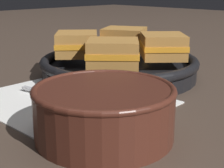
% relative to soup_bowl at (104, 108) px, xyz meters
% --- Properties ---
extents(ground_plane, '(4.00, 4.00, 0.00)m').
position_rel_soup_bowl_xyz_m(ground_plane, '(-0.06, 0.08, -0.04)').
color(ground_plane, '#47382D').
extents(napkin, '(0.29, 0.25, 0.00)m').
position_rel_soup_bowl_xyz_m(napkin, '(-0.14, 0.05, -0.03)').
color(napkin, white).
rests_on(napkin, ground_plane).
extents(soup_bowl, '(0.17, 0.17, 0.06)m').
position_rel_soup_bowl_xyz_m(soup_bowl, '(0.00, 0.00, 0.00)').
color(soup_bowl, '#4C2319').
rests_on(soup_bowl, ground_plane).
extents(spoon, '(0.17, 0.05, 0.01)m').
position_rel_soup_bowl_xyz_m(spoon, '(-0.11, 0.05, -0.03)').
color(spoon, silver).
rests_on(spoon, napkin).
extents(skillet, '(0.35, 0.38, 0.04)m').
position_rel_soup_bowl_xyz_m(skillet, '(-0.18, 0.22, -0.02)').
color(skillet, black).
rests_on(skillet, ground_plane).
extents(sandwich_near_left, '(0.12, 0.12, 0.05)m').
position_rel_soup_bowl_xyz_m(sandwich_near_left, '(-0.11, 0.26, 0.03)').
color(sandwich_near_left, '#B27A38').
rests_on(sandwich_near_left, skillet).
extents(sandwich_near_right, '(0.12, 0.11, 0.05)m').
position_rel_soup_bowl_xyz_m(sandwich_near_right, '(-0.23, 0.28, 0.03)').
color(sandwich_near_right, '#B27A38').
rests_on(sandwich_near_right, skillet).
extents(sandwich_far_left, '(0.12, 0.12, 0.05)m').
position_rel_soup_bowl_xyz_m(sandwich_far_left, '(-0.25, 0.16, 0.03)').
color(sandwich_far_left, '#B27A38').
rests_on(sandwich_far_left, skillet).
extents(sandwich_far_right, '(0.12, 0.12, 0.05)m').
position_rel_soup_bowl_xyz_m(sandwich_far_right, '(-0.13, 0.15, 0.03)').
color(sandwich_far_right, '#B27A38').
rests_on(sandwich_far_right, skillet).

